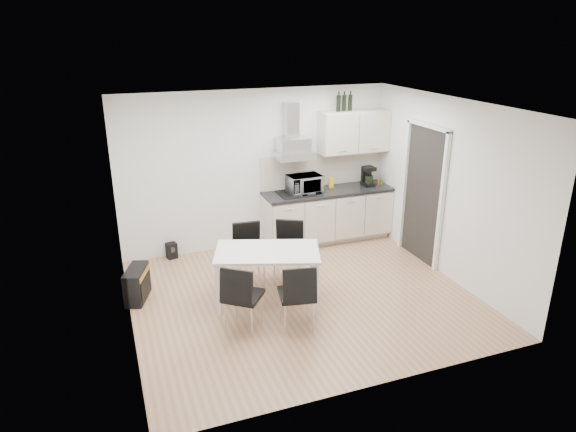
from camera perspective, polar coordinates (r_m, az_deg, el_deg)
name	(u,v)px	position (r m, az deg, el deg)	size (l,w,h in m)	color
ground	(302,297)	(7.16, 1.54, -8.93)	(4.50, 4.50, 0.00)	tan
wall_back	(257,170)	(8.43, -3.46, 5.15)	(4.50, 0.10, 2.60)	white
wall_front	(381,273)	(4.97, 10.34, -6.23)	(4.50, 0.10, 2.60)	white
wall_left	(121,230)	(6.19, -18.07, -1.50)	(0.10, 4.00, 2.60)	white
wall_right	(448,190)	(7.71, 17.36, 2.82)	(0.10, 4.00, 2.60)	white
ceiling	(304,106)	(6.31, 1.77, 12.15)	(4.50, 4.50, 0.00)	white
doorway	(422,195)	(8.18, 14.66, 2.23)	(0.08, 1.04, 2.10)	white
kitchenette	(329,194)	(8.73, 4.62, 2.45)	(2.22, 0.64, 2.52)	beige
dining_table	(267,257)	(6.74, -2.31, -4.54)	(1.53, 1.17, 0.75)	white
chair_far_left	(249,255)	(7.34, -4.31, -4.34)	(0.44, 0.50, 0.88)	black
chair_far_right	(288,253)	(7.39, -0.01, -4.10)	(0.44, 0.50, 0.88)	black
chair_near_left	(243,297)	(6.27, -4.99, -8.90)	(0.44, 0.50, 0.88)	black
chair_near_right	(297,295)	(6.28, 0.97, -8.79)	(0.44, 0.50, 0.88)	black
guitar_amp	(137,284)	(7.28, -16.43, -7.26)	(0.41, 0.59, 0.45)	black
floor_speaker	(172,251)	(8.44, -12.80, -3.77)	(0.15, 0.14, 0.26)	black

